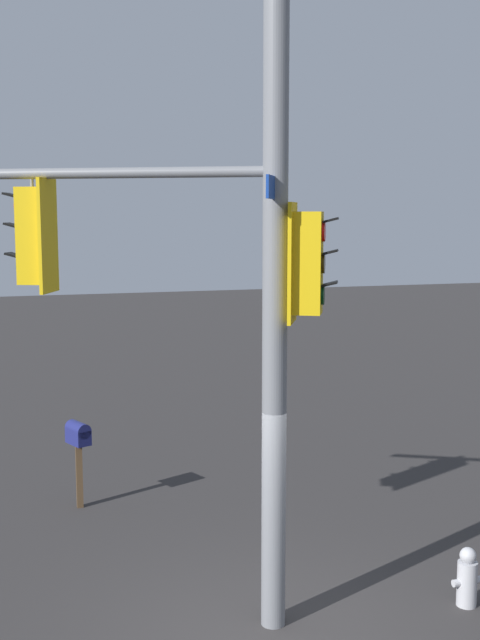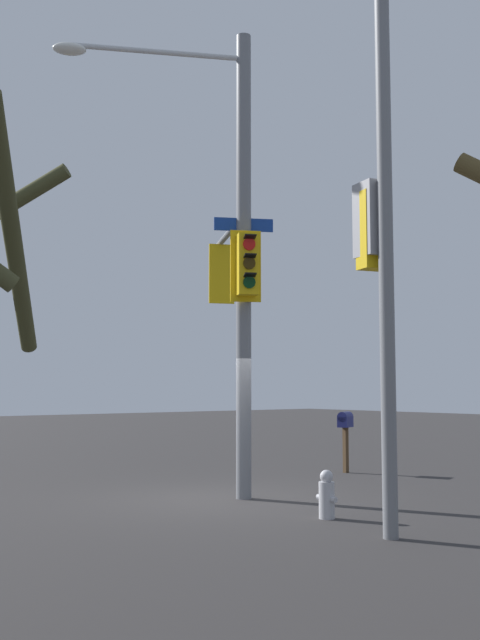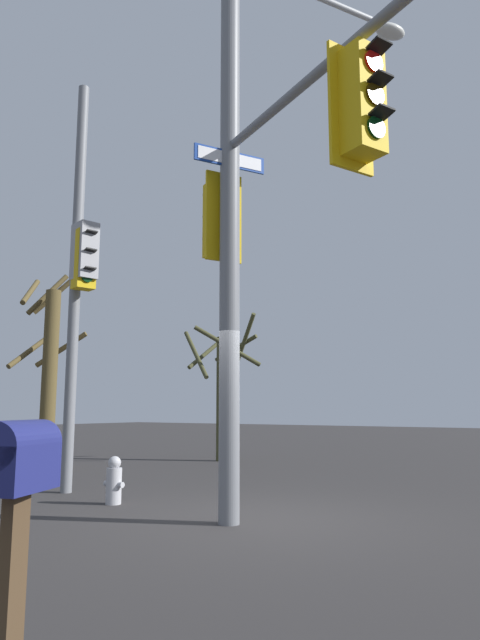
% 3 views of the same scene
% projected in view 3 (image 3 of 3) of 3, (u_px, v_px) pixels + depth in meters
% --- Properties ---
extents(ground_plane, '(80.00, 80.00, 0.00)m').
position_uv_depth(ground_plane, '(252.00, 521.00, 7.55)').
color(ground_plane, '#312E2E').
extents(main_signal_pole_assembly, '(4.24, 5.10, 8.58)m').
position_uv_depth(main_signal_pole_assembly, '(256.00, 175.00, 7.73)').
color(main_signal_pole_assembly, slate).
rests_on(main_signal_pole_assembly, ground).
extents(secondary_pole_assembly, '(0.75, 0.46, 7.73)m').
position_uv_depth(secondary_pole_assembly, '(80.00, 268.00, 10.58)').
color(secondary_pole_assembly, slate).
rests_on(secondary_pole_assembly, ground).
extents(fire_hydrant, '(0.38, 0.24, 0.73)m').
position_uv_depth(fire_hydrant, '(114.00, 481.00, 8.91)').
color(fire_hydrant, '#B2B2B7').
rests_on(fire_hydrant, ground).
extents(mailbox, '(0.39, 0.50, 1.41)m').
position_uv_depth(mailbox, '(18.00, 480.00, 2.91)').
color(mailbox, '#4C3823').
rests_on(mailbox, ground).
extents(bare_tree_behind_pole, '(2.57, 2.38, 4.22)m').
position_uv_depth(bare_tree_behind_pole, '(222.00, 386.00, 16.49)').
color(bare_tree_behind_pole, '#434327').
rests_on(bare_tree_behind_pole, ground).
extents(bare_tree_across_street, '(1.32, 1.92, 5.33)m').
position_uv_depth(bare_tree_across_street, '(49.00, 366.00, 14.91)').
color(bare_tree_across_street, brown).
rests_on(bare_tree_across_street, ground).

